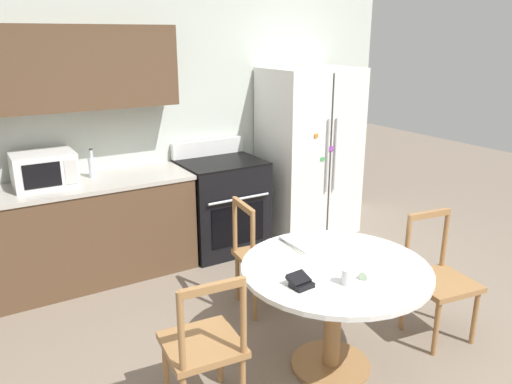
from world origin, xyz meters
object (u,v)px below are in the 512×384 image
at_px(dining_chair_left, 204,347).
at_px(candle_glass, 348,278).
at_px(wallet, 300,282).
at_px(dining_chair_far, 262,257).
at_px(oven_range, 222,205).
at_px(counter_bottle, 92,167).
at_px(dining_chair_right, 439,280).
at_px(microwave, 44,169).
at_px(refrigerator, 309,152).

xyz_separation_m(dining_chair_left, candle_glass, (0.79, -0.27, 0.34)).
bearing_deg(wallet, dining_chair_far, 69.75).
bearing_deg(oven_range, wallet, -106.14).
bearing_deg(dining_chair_left, oven_range, 65.30).
xyz_separation_m(counter_bottle, dining_chair_left, (0.03, -2.15, -0.56)).
height_order(dining_chair_far, wallet, dining_chair_far).
height_order(dining_chair_right, wallet, dining_chair_right).
bearing_deg(wallet, dining_chair_left, 164.05).
height_order(oven_range, wallet, oven_range).
bearing_deg(candle_glass, dining_chair_right, 7.05).
distance_m(dining_chair_right, candle_glass, 1.04).
height_order(candle_glass, wallet, candle_glass).
bearing_deg(oven_range, microwave, 177.23).
xyz_separation_m(microwave, counter_bottle, (0.40, 0.05, -0.04)).
distance_m(microwave, counter_bottle, 0.41).
bearing_deg(microwave, wallet, -66.71).
bearing_deg(dining_chair_far, dining_chair_left, -40.77).
bearing_deg(dining_chair_far, microwave, -126.87).
bearing_deg(dining_chair_left, counter_bottle, 96.09).
bearing_deg(counter_bottle, dining_chair_left, -89.29).
bearing_deg(wallet, refrigerator, 51.98).
distance_m(dining_chair_far, wallet, 1.10).
xyz_separation_m(refrigerator, microwave, (-2.64, 0.12, 0.15)).
bearing_deg(dining_chair_far, oven_range, 174.07).
distance_m(microwave, wallet, 2.47).
bearing_deg(oven_range, dining_chair_right, -74.64).
bearing_deg(dining_chair_far, counter_bottle, -138.11).
xyz_separation_m(dining_chair_left, wallet, (0.54, -0.15, 0.32)).
bearing_deg(refrigerator, candle_glass, -122.18).
relative_size(dining_chair_left, wallet, 6.59).
height_order(refrigerator, dining_chair_far, refrigerator).
xyz_separation_m(dining_chair_far, candle_glass, (-0.11, -1.10, 0.34)).
bearing_deg(microwave, dining_chair_left, -78.46).
xyz_separation_m(microwave, candle_glass, (1.22, -2.37, -0.27)).
height_order(microwave, dining_chair_right, microwave).
distance_m(dining_chair_right, dining_chair_left, 1.77).
bearing_deg(dining_chair_right, counter_bottle, -43.90).
distance_m(dining_chair_left, wallet, 0.65).
distance_m(refrigerator, dining_chair_far, 1.80).
bearing_deg(refrigerator, dining_chair_left, -138.14).
distance_m(microwave, candle_glass, 2.68).
bearing_deg(wallet, oven_range, 73.86).
xyz_separation_m(oven_range, microwave, (-1.60, 0.08, 0.57)).
xyz_separation_m(dining_chair_far, dining_chair_left, (-0.91, -0.83, 0.00)).
distance_m(oven_range, candle_glass, 2.35).
relative_size(refrigerator, wallet, 12.99).
relative_size(microwave, dining_chair_left, 0.54).
relative_size(refrigerator, candle_glass, 19.21).
xyz_separation_m(oven_range, dining_chair_right, (0.60, -2.17, -0.03)).
relative_size(oven_range, candle_glass, 11.66).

